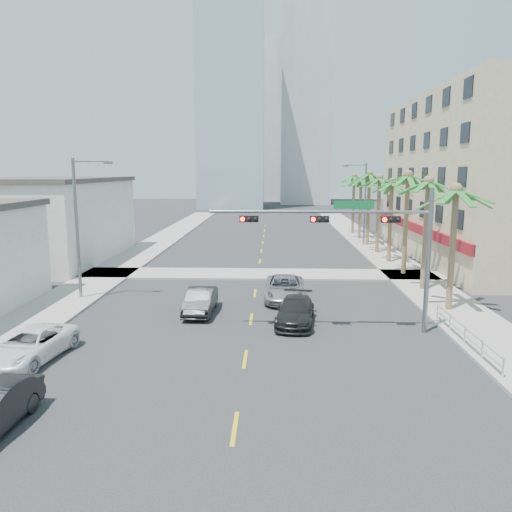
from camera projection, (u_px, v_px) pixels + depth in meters
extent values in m
plane|color=#262628|center=(239.00, 400.00, 18.09)|extent=(260.00, 260.00, 0.00)
cube|color=gray|center=(417.00, 281.00, 37.37)|extent=(4.00, 120.00, 0.15)
cube|color=gray|center=(101.00, 278.00, 38.19)|extent=(4.00, 120.00, 0.15)
cube|color=gray|center=(258.00, 274.00, 39.75)|extent=(80.00, 4.00, 0.15)
cube|color=tan|center=(501.00, 178.00, 45.62)|extent=(15.00, 28.00, 15.00)
cube|color=maroon|center=(414.00, 227.00, 46.64)|extent=(0.30, 28.00, 0.80)
cube|color=beige|center=(48.00, 222.00, 45.72)|extent=(11.00, 18.00, 7.20)
cube|color=#99B2C6|center=(231.00, 97.00, 107.86)|extent=(14.00, 14.00, 48.00)
cube|color=#ADADB2|center=(306.00, 80.00, 121.04)|extent=(12.00, 12.00, 60.00)
cube|color=#ADADB2|center=(259.00, 124.00, 137.75)|extent=(16.00, 16.00, 42.00)
cylinder|color=slate|center=(428.00, 264.00, 25.05)|extent=(0.24, 0.24, 7.20)
cylinder|color=slate|center=(319.00, 212.00, 24.80)|extent=(11.00, 0.16, 0.16)
cube|color=#0C662D|center=(354.00, 205.00, 24.68)|extent=(2.00, 0.05, 0.40)
cube|color=black|center=(391.00, 219.00, 24.59)|extent=(0.95, 0.28, 0.32)
sphere|color=#FF0C05|center=(385.00, 220.00, 24.44)|extent=(0.22, 0.22, 0.22)
cube|color=black|center=(319.00, 219.00, 24.71)|extent=(0.95, 0.28, 0.32)
sphere|color=#FF0C05|center=(313.00, 219.00, 24.56)|extent=(0.22, 0.22, 0.22)
cube|color=black|center=(249.00, 219.00, 24.83)|extent=(0.95, 0.28, 0.32)
sphere|color=#FF0C05|center=(242.00, 219.00, 24.68)|extent=(0.22, 0.22, 0.22)
cylinder|color=brown|center=(452.00, 251.00, 28.90)|extent=(0.36, 0.36, 7.20)
cylinder|color=brown|center=(425.00, 237.00, 33.99)|extent=(0.36, 0.36, 7.56)
cylinder|color=brown|center=(406.00, 226.00, 39.09)|extent=(0.36, 0.36, 7.92)
cylinder|color=brown|center=(390.00, 223.00, 44.27)|extent=(0.36, 0.36, 7.20)
cylinder|color=brown|center=(378.00, 216.00, 49.36)|extent=(0.36, 0.36, 7.56)
cylinder|color=brown|center=(368.00, 210.00, 54.45)|extent=(0.36, 0.36, 7.92)
cylinder|color=brown|center=(360.00, 210.00, 59.63)|extent=(0.36, 0.36, 7.20)
cylinder|color=brown|center=(353.00, 205.00, 64.72)|extent=(0.36, 0.36, 7.56)
cylinder|color=slate|center=(77.00, 230.00, 31.50)|extent=(0.20, 0.20, 9.00)
cylinder|color=slate|center=(90.00, 161.00, 30.73)|extent=(2.20, 0.12, 0.12)
cube|color=slate|center=(108.00, 163.00, 30.71)|extent=(0.50, 0.25, 0.18)
cylinder|color=slate|center=(365.00, 205.00, 54.37)|extent=(0.20, 0.20, 9.00)
cylinder|color=slate|center=(356.00, 165.00, 53.68)|extent=(2.20, 0.12, 0.12)
cube|color=slate|center=(346.00, 166.00, 53.74)|extent=(0.50, 0.25, 0.18)
cylinder|color=silver|center=(465.00, 335.00, 23.56)|extent=(0.08, 8.00, 0.08)
cylinder|color=silver|center=(465.00, 328.00, 23.50)|extent=(0.08, 8.00, 0.08)
cylinder|color=silver|center=(503.00, 369.00, 19.62)|extent=(0.08, 0.08, 1.00)
cylinder|color=silver|center=(482.00, 351.00, 21.59)|extent=(0.08, 0.08, 1.00)
cylinder|color=silver|center=(465.00, 336.00, 23.56)|extent=(0.08, 0.08, 1.00)
cylinder|color=silver|center=(450.00, 323.00, 25.53)|extent=(0.08, 0.08, 1.00)
cylinder|color=silver|center=(437.00, 312.00, 27.50)|extent=(0.08, 0.08, 1.00)
imported|color=white|center=(30.00, 345.00, 21.80)|extent=(2.95, 5.25, 1.39)
imported|color=black|center=(200.00, 301.00, 29.04)|extent=(1.60, 4.44, 1.45)
imported|color=#ACADB1|center=(285.00, 288.00, 32.03)|extent=(2.63, 5.51, 1.52)
imported|color=black|center=(295.00, 311.00, 27.06)|extent=(2.47, 4.99, 1.39)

